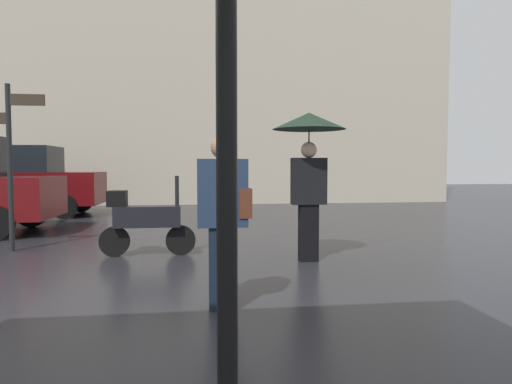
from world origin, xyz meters
name	(u,v)px	position (x,y,z in m)	size (l,w,h in m)	color
pedestrian_with_umbrella	(309,145)	(1.79, 3.83, 1.69)	(1.06, 1.06, 2.15)	black
pedestrian_with_bag	(224,212)	(0.44, 1.76, 0.95)	(0.51, 0.24, 1.67)	black
parked_scooter	(144,220)	(-0.62, 4.54, 0.56)	(1.46, 0.32, 1.23)	black
parked_car_left	(17,181)	(-4.72, 10.75, 0.98)	(4.34, 1.94, 1.94)	#590C0F
street_signpost	(10,150)	(-2.79, 5.20, 1.64)	(1.08, 0.08, 2.70)	black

